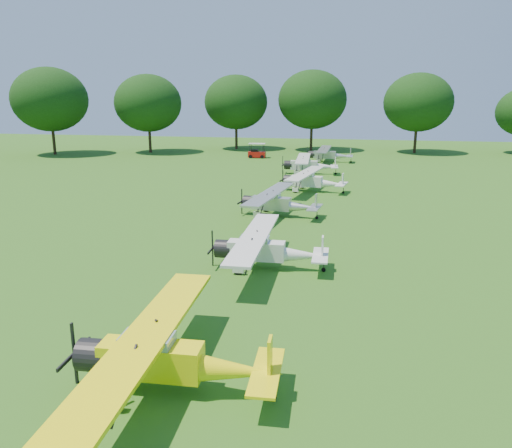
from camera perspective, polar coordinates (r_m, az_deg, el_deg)
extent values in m
plane|color=#235A16|center=(28.29, -0.13, -3.55)|extent=(160.00, 160.00, 0.00)
cylinder|color=#332213|center=(83.31, 17.75, 9.29)|extent=(0.44, 0.44, 4.51)
ellipsoid|color=black|center=(83.06, 18.05, 13.08)|extent=(10.52, 10.52, 8.94)
cylinder|color=#332213|center=(83.68, 6.34, 9.98)|extent=(0.44, 0.44, 4.74)
ellipsoid|color=black|center=(83.44, 6.45, 13.95)|extent=(11.05, 11.05, 9.39)
cylinder|color=#332213|center=(85.56, -2.26, 10.07)|extent=(0.44, 0.44, 4.49)
ellipsoid|color=black|center=(85.32, -2.30, 13.74)|extent=(10.47, 10.47, 8.90)
cylinder|color=#332213|center=(81.79, -12.03, 9.55)|extent=(0.44, 0.44, 4.44)
ellipsoid|color=black|center=(81.54, -12.24, 13.35)|extent=(10.36, 10.36, 8.80)
cylinder|color=#332213|center=(83.16, -22.12, 9.01)|extent=(0.44, 0.44, 4.77)
ellipsoid|color=black|center=(82.92, -22.51, 13.02)|extent=(11.14, 11.14, 9.47)
cube|color=#FEF40A|center=(15.90, -11.87, -14.92)|extent=(3.16, 1.08, 1.02)
cone|color=#FEF40A|center=(15.33, -2.19, -16.41)|extent=(2.77, 1.01, 0.88)
cube|color=#8CA5B2|center=(15.68, -12.32, -13.17)|extent=(1.60, 0.97, 0.54)
cylinder|color=black|center=(16.59, -18.06, -14.04)|extent=(0.93, 1.06, 1.01)
cube|color=black|center=(16.87, -20.04, -13.73)|extent=(0.06, 0.12, 2.04)
cube|color=#FEF40A|center=(15.57, -12.37, -12.37)|extent=(1.94, 10.38, 0.14)
cube|color=#FEF40A|center=(14.96, 1.59, -15.10)|extent=(0.12, 0.54, 1.27)
cube|color=#FEF40A|center=(15.19, 1.20, -16.51)|extent=(0.97, 2.76, 0.09)
cylinder|color=black|center=(15.60, -16.18, -18.98)|extent=(0.59, 0.19, 0.58)
cylinder|color=black|center=(17.50, -12.81, -14.81)|extent=(0.59, 0.19, 0.58)
cylinder|color=black|center=(15.60, 1.93, -19.11)|extent=(0.24, 0.09, 0.23)
cube|color=white|center=(25.89, 0.04, -3.04)|extent=(2.97, 0.97, 0.96)
cone|color=white|center=(25.66, 5.52, -3.59)|extent=(2.60, 0.91, 0.83)
cube|color=#8CA5B2|center=(25.76, -0.16, -1.95)|extent=(1.50, 0.89, 0.51)
cylinder|color=black|center=(26.22, -3.73, -2.84)|extent=(0.86, 0.98, 0.96)
cube|color=black|center=(26.36, -4.99, -2.77)|extent=(0.06, 0.11, 1.93)
cube|color=white|center=(25.69, -0.16, -1.46)|extent=(1.65, 9.77, 0.13)
cube|color=white|center=(25.48, 7.61, -2.70)|extent=(0.11, 0.51, 1.19)
cube|color=white|center=(25.61, 7.37, -3.57)|extent=(0.86, 2.60, 0.08)
cylinder|color=black|center=(25.17, -2.05, -5.22)|extent=(0.56, 0.16, 0.55)
cylinder|color=black|center=(27.30, -1.08, -3.62)|extent=(0.56, 0.16, 0.55)
cylinder|color=black|center=(25.85, 7.73, -5.20)|extent=(0.22, 0.08, 0.22)
cube|color=silver|center=(37.25, 1.75, 2.38)|extent=(3.01, 1.20, 0.96)
cone|color=silver|center=(36.68, 5.46, 1.91)|extent=(2.64, 1.11, 0.82)
cube|color=#8CA5B2|center=(37.17, 1.62, 3.15)|extent=(1.55, 1.01, 0.50)
cylinder|color=black|center=(37.76, -0.79, 2.55)|extent=(0.93, 1.04, 0.95)
cube|color=black|center=(37.95, -1.64, 2.61)|extent=(0.07, 0.12, 1.92)
cube|color=silver|center=(37.13, 1.62, 3.49)|extent=(2.44, 9.79, 0.13)
cube|color=silver|center=(36.40, 6.88, 2.51)|extent=(0.15, 0.51, 1.19)
cube|color=silver|center=(36.50, 6.72, 1.89)|extent=(1.07, 2.64, 0.08)
cylinder|color=black|center=(36.54, 0.14, 1.04)|extent=(0.56, 0.21, 0.55)
cylinder|color=black|center=(38.67, 1.18, 1.79)|extent=(0.56, 0.21, 0.55)
cylinder|color=black|center=(36.64, 6.97, 0.71)|extent=(0.23, 0.10, 0.22)
cube|color=white|center=(47.28, 5.80, 4.90)|extent=(3.05, 1.33, 0.97)
cone|color=white|center=(46.74, 8.76, 4.52)|extent=(2.68, 1.22, 0.83)
cube|color=#8CA5B2|center=(47.22, 5.71, 5.51)|extent=(1.59, 1.07, 0.51)
cylinder|color=black|center=(47.74, 3.77, 5.04)|extent=(0.97, 1.08, 0.96)
cube|color=black|center=(47.91, 3.08, 5.08)|extent=(0.07, 0.12, 1.94)
cube|color=white|center=(47.18, 5.72, 5.79)|extent=(2.85, 9.86, 0.13)
cube|color=white|center=(46.49, 9.90, 5.00)|extent=(0.17, 0.52, 1.20)
cube|color=white|center=(46.58, 9.76, 4.51)|extent=(1.18, 2.67, 0.08)
cylinder|color=black|center=(46.49, 4.54, 3.90)|extent=(0.57, 0.23, 0.55)
cylinder|color=black|center=(48.68, 5.29, 4.36)|extent=(0.57, 0.23, 0.55)
cylinder|color=black|center=(46.68, 9.94, 3.56)|extent=(0.23, 0.11, 0.22)
cube|color=white|center=(58.01, 5.50, 6.71)|extent=(3.13, 1.12, 1.01)
cone|color=white|center=(57.99, 8.08, 6.49)|extent=(2.75, 1.05, 0.87)
cube|color=#8CA5B2|center=(57.94, 5.41, 7.23)|extent=(1.60, 0.99, 0.53)
cylinder|color=black|center=(58.10, 3.68, 6.76)|extent=(0.93, 1.06, 1.00)
cube|color=black|center=(58.14, 3.06, 6.77)|extent=(0.07, 0.12, 2.02)
cube|color=white|center=(57.91, 5.42, 7.47)|extent=(2.09, 10.27, 0.13)
cube|color=white|center=(57.95, 9.05, 6.93)|extent=(0.13, 0.53, 1.25)
cube|color=white|center=(58.00, 8.94, 6.51)|extent=(1.00, 2.74, 0.09)
cylinder|color=black|center=(56.95, 4.66, 5.85)|extent=(0.59, 0.19, 0.58)
cylinder|color=black|center=(59.33, 4.78, 6.20)|extent=(0.59, 0.19, 0.58)
cylinder|color=black|center=(58.12, 9.10, 5.72)|extent=(0.24, 0.09, 0.23)
cube|color=silver|center=(69.04, 7.85, 7.85)|extent=(3.00, 0.92, 0.98)
cone|color=silver|center=(68.92, 9.96, 7.64)|extent=(2.62, 0.87, 0.84)
cube|color=#8CA5B2|center=(68.99, 7.79, 8.27)|extent=(1.50, 0.87, 0.51)
cylinder|color=black|center=(69.19, 6.38, 7.91)|extent=(0.85, 0.98, 0.97)
cube|color=black|center=(69.25, 5.87, 7.93)|extent=(0.06, 0.11, 1.96)
cube|color=silver|center=(68.97, 7.80, 8.47)|extent=(1.45, 9.91, 0.13)
cube|color=silver|center=(68.84, 10.76, 7.99)|extent=(0.10, 0.51, 1.21)
cube|color=silver|center=(68.89, 10.66, 7.64)|extent=(0.82, 2.62, 0.08)
cylinder|color=black|center=(68.03, 7.13, 7.18)|extent=(0.56, 0.16, 0.56)
cylinder|color=black|center=(70.34, 7.30, 7.41)|extent=(0.56, 0.16, 0.56)
cylinder|color=black|center=(68.98, 10.79, 7.00)|extent=(0.22, 0.08, 0.22)
cube|color=red|center=(73.15, 0.11, 7.97)|extent=(2.54, 1.48, 0.79)
cube|color=black|center=(73.15, -0.15, 8.32)|extent=(1.08, 1.29, 0.51)
cube|color=white|center=(72.99, 0.11, 9.17)|extent=(2.43, 1.59, 0.09)
cylinder|color=black|center=(72.62, -0.63, 7.72)|extent=(0.50, 0.18, 0.49)
cylinder|color=black|center=(73.99, -0.46, 7.84)|extent=(0.50, 0.18, 0.49)
cylinder|color=black|center=(72.38, 0.70, 7.69)|extent=(0.50, 0.18, 0.49)
cylinder|color=black|center=(73.75, 0.85, 7.82)|extent=(0.50, 0.18, 0.49)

